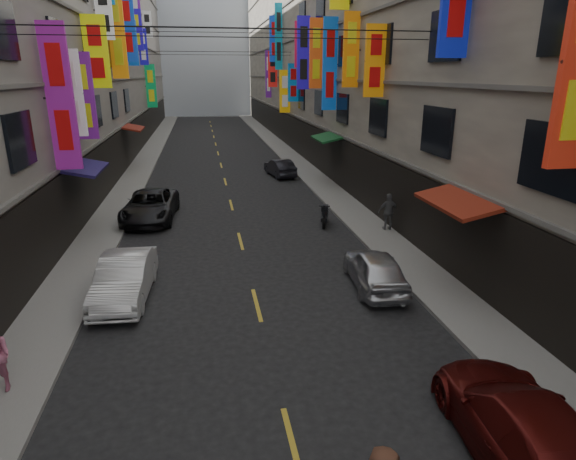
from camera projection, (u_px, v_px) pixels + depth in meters
name	position (u px, v px, depth m)	size (l,w,h in m)	color
sidewalk_left	(141.00, 167.00, 36.21)	(2.00, 90.00, 0.12)	slate
sidewalk_right	(297.00, 162.00, 38.22)	(2.00, 90.00, 0.12)	slate
building_row_left	(35.00, 31.00, 32.29)	(10.14, 90.00, 19.00)	gray
building_row_right	(375.00, 36.00, 36.31)	(10.14, 90.00, 19.00)	#AAA18E
haze_block	(205.00, 47.00, 80.63)	(18.00, 8.00, 22.00)	silver
shop_signage	(219.00, 34.00, 27.86)	(14.00, 55.00, 11.71)	#1D11CC
street_awnings	(206.00, 164.00, 21.12)	(13.99, 35.20, 0.41)	#16531B
overhead_cables	(225.00, 29.00, 23.28)	(14.00, 38.04, 1.24)	black
lane_markings	(223.00, 173.00, 34.43)	(0.12, 80.20, 0.01)	gold
scooter_far_right	(325.00, 215.00, 22.51)	(0.73, 1.76, 1.14)	black
car_left_mid	(125.00, 278.00, 15.01)	(1.45, 4.16, 1.37)	silver
car_left_far	(150.00, 206.00, 23.17)	(2.31, 5.01, 1.39)	black
car_right_near	(525.00, 431.00, 8.56)	(1.99, 4.90, 1.42)	#54100E
car_right_mid	(375.00, 269.00, 15.82)	(1.52, 3.78, 1.29)	silver
car_right_far	(280.00, 168.00, 33.12)	(1.25, 3.59, 1.18)	#232229
pedestrian_rfar	(389.00, 212.00, 21.28)	(0.97, 0.55, 1.65)	#59595C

